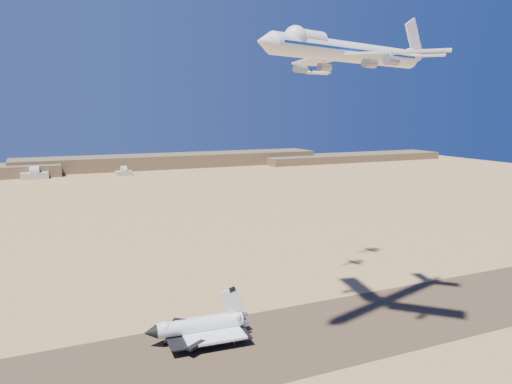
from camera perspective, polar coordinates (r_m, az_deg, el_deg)
name	(u,v)px	position (r m, az deg, el deg)	size (l,w,h in m)	color
ground	(247,347)	(174.38, -0.99, -17.33)	(1200.00, 1200.00, 0.00)	tan
runway	(247,347)	(174.36, -0.99, -17.32)	(600.00, 50.00, 0.06)	brown
ridgeline	(136,164)	(686.11, -13.53, 3.11)	(960.00, 90.00, 18.00)	brown
hangars	(31,176)	(626.03, -24.35, 1.72)	(200.50, 29.50, 30.00)	#B5B2A0
shuttle	(199,327)	(178.24, -6.49, -15.07)	(36.30, 23.69, 17.85)	white
carrier_747	(346,52)	(164.96, 10.20, 15.51)	(80.45, 60.00, 20.14)	white
crew_a	(234,343)	(175.32, -2.52, -16.83)	(0.67, 0.44, 1.85)	orange
crew_b	(234,339)	(178.14, -2.56, -16.40)	(0.86, 0.49, 1.76)	orange
crew_c	(226,343)	(175.64, -3.42, -16.81)	(0.99, 0.50, 1.68)	orange
chase_jet_c	(316,73)	(217.33, 6.87, 13.40)	(15.49, 8.63, 3.88)	white
chase_jet_d	(337,59)	(239.90, 9.20, 14.82)	(16.49, 9.14, 4.12)	white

